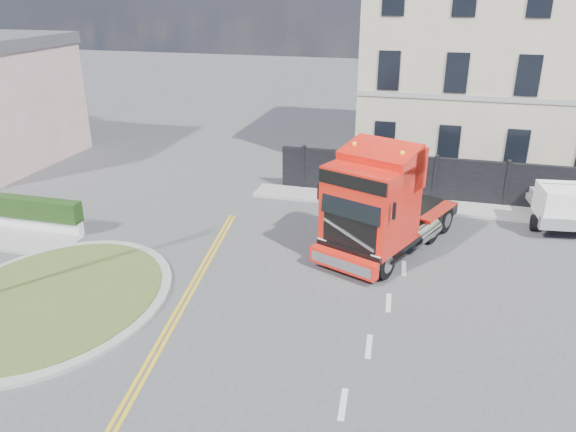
% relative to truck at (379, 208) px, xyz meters
% --- Properties ---
extents(ground, '(120.00, 120.00, 0.00)m').
position_rel_truck_xyz_m(ground, '(-2.19, -2.90, -1.79)').
color(ground, '#424244').
rests_on(ground, ground).
extents(traffic_island, '(6.80, 6.80, 0.17)m').
position_rel_truck_xyz_m(traffic_island, '(-9.19, -5.90, -1.71)').
color(traffic_island, gray).
rests_on(traffic_island, ground).
extents(hoarding_fence, '(18.80, 0.25, 2.00)m').
position_rel_truck_xyz_m(hoarding_fence, '(4.36, 6.10, -0.79)').
color(hoarding_fence, black).
rests_on(hoarding_fence, ground).
extents(georgian_building, '(12.30, 10.30, 12.80)m').
position_rel_truck_xyz_m(georgian_building, '(3.81, 13.60, 3.98)').
color(georgian_building, beige).
rests_on(georgian_building, ground).
extents(pavement_far, '(20.00, 1.60, 0.12)m').
position_rel_truck_xyz_m(pavement_far, '(3.81, 5.20, -1.73)').
color(pavement_far, gray).
rests_on(pavement_far, ground).
extents(truck, '(4.88, 7.10, 3.99)m').
position_rel_truck_xyz_m(truck, '(0.00, 0.00, 0.00)').
color(truck, black).
rests_on(truck, ground).
extents(flatbed_pickup, '(2.30, 4.72, 1.89)m').
position_rel_truck_xyz_m(flatbed_pickup, '(6.64, 4.23, -0.77)').
color(flatbed_pickup, slate).
rests_on(flatbed_pickup, ground).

